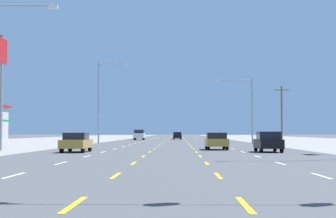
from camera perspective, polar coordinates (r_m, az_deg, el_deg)
ground_plane at (r=70.30m, az=0.75°, el=-3.65°), size 572.00×572.00×0.00m
lane_markings at (r=108.80m, az=0.86°, el=-3.21°), size 10.64×227.60×0.01m
sedan_far_left_nearest at (r=41.68m, az=-9.51°, el=-3.41°), size 1.80×4.50×1.46m
hatchback_far_right_near at (r=41.80m, az=10.39°, el=-3.36°), size 1.72×3.90×1.54m
sedan_inner_right_mid at (r=47.07m, az=5.05°, el=-3.32°), size 1.80×4.50×1.46m
suv_far_left_midfar at (r=107.31m, az=-3.01°, el=-2.68°), size 1.98×4.90×1.98m
hatchback_center_turn_far at (r=112.36m, az=0.99°, el=-2.79°), size 1.72×3.90×1.54m
sedan_center_turn_farther at (r=128.26m, az=0.94°, el=-2.76°), size 1.80×4.50×1.46m
pole_sign_left_row_1 at (r=46.74m, az=-16.90°, el=4.40°), size 0.24×2.08×9.14m
streetlight_left_row_1 at (r=73.17m, az=-6.95°, el=1.26°), size 3.90×0.26×10.85m
streetlight_right_row_1 at (r=72.97m, az=8.25°, el=0.47°), size 5.06×0.26×8.61m
utility_pole_right_row_1 at (r=82.02m, az=11.74°, el=-0.39°), size 2.20×0.26×8.29m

